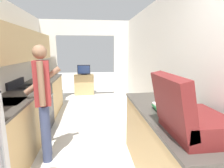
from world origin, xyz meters
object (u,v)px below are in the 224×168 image
at_px(book_stack, 164,107).
at_px(tv_cabinet, 84,84).
at_px(suitcase, 188,117).
at_px(television, 84,70).
at_px(range_oven, 34,108).
at_px(person, 43,100).

height_order(book_stack, tv_cabinet, book_stack).
bearing_deg(tv_cabinet, suitcase, -78.23).
xyz_separation_m(book_stack, tv_cabinet, (-1.11, 4.50, -0.59)).
relative_size(tv_cabinet, television, 1.61).
distance_m(range_oven, book_stack, 2.64).
bearing_deg(suitcase, television, 101.86).
bearing_deg(book_stack, television, 103.96).
bearing_deg(tv_cabinet, range_oven, -107.52).
xyz_separation_m(range_oven, suitcase, (1.97, -2.22, 0.61)).
bearing_deg(suitcase, person, 140.75).
distance_m(person, television, 3.86).
distance_m(book_stack, television, 4.60).
distance_m(suitcase, tv_cabinet, 5.25).
distance_m(suitcase, book_stack, 0.61).
relative_size(range_oven, suitcase, 1.82).
height_order(book_stack, television, television).
distance_m(person, suitcase, 1.93).
height_order(suitcase, tv_cabinet, suitcase).
bearing_deg(person, suitcase, -139.96).
bearing_deg(television, person, -96.35).
distance_m(range_oven, person, 1.20).
height_order(range_oven, tv_cabinet, range_oven).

